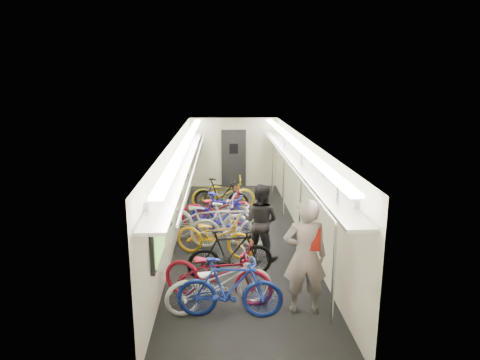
{
  "coord_description": "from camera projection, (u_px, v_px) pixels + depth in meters",
  "views": [
    {
      "loc": [
        -0.42,
        -9.66,
        3.73
      ],
      "look_at": [
        0.05,
        1.1,
        1.15
      ],
      "focal_mm": 32.0,
      "sensor_mm": 36.0,
      "label": 1
    }
  ],
  "objects": [
    {
      "name": "train_car_shell",
      "position": [
        224.0,
        164.0,
        10.56
      ],
      "size": [
        10.0,
        10.0,
        10.0
      ],
      "color": "black",
      "rests_on": "ground"
    },
    {
      "name": "bicycle_0",
      "position": [
        220.0,
        282.0,
        6.97
      ],
      "size": [
        1.92,
        1.13,
        0.95
      ],
      "primitive_type": "imported",
      "rotation": [
        0.0,
        0.0,
        1.86
      ],
      "color": "silver",
      "rests_on": "ground"
    },
    {
      "name": "bicycle_1",
      "position": [
        230.0,
        288.0,
        6.72
      ],
      "size": [
        1.73,
        0.62,
        1.02
      ],
      "primitive_type": "imported",
      "rotation": [
        0.0,
        0.0,
        1.49
      ],
      "color": "navy",
      "rests_on": "ground"
    },
    {
      "name": "bicycle_2",
      "position": [
        217.0,
        272.0,
        7.26
      ],
      "size": [
        2.05,
        1.26,
        1.02
      ],
      "primitive_type": "imported",
      "rotation": [
        0.0,
        0.0,
        1.25
      ],
      "color": "maroon",
      "rests_on": "ground"
    },
    {
      "name": "bicycle_3",
      "position": [
        230.0,
        254.0,
        8.06
      ],
      "size": [
        1.7,
        0.7,
        0.99
      ],
      "primitive_type": "imported",
      "rotation": [
        0.0,
        0.0,
        1.72
      ],
      "color": "black",
      "rests_on": "ground"
    },
    {
      "name": "bicycle_4",
      "position": [
        215.0,
        235.0,
        9.09
      ],
      "size": [
        1.88,
        1.21,
        0.93
      ],
      "primitive_type": "imported",
      "rotation": [
        0.0,
        0.0,
        1.2
      ],
      "color": "orange",
      "rests_on": "ground"
    },
    {
      "name": "bicycle_5",
      "position": [
        230.0,
        226.0,
        9.49
      ],
      "size": [
        1.78,
        0.55,
        1.06
      ],
      "primitive_type": "imported",
      "rotation": [
        0.0,
        0.0,
        1.54
      ],
      "color": "#BCBBBE",
      "rests_on": "ground"
    },
    {
      "name": "bicycle_6",
      "position": [
        208.0,
        218.0,
        9.88
      ],
      "size": [
        2.29,
        1.38,
        1.14
      ],
      "primitive_type": "imported",
      "rotation": [
        0.0,
        0.0,
        1.26
      ],
      "color": "#BCBBC0",
      "rests_on": "ground"
    },
    {
      "name": "bicycle_7",
      "position": [
        224.0,
        216.0,
        10.14
      ],
      "size": [
        1.85,
        1.21,
        1.08
      ],
      "primitive_type": "imported",
      "rotation": [
        0.0,
        0.0,
        1.15
      ],
      "color": "#191997",
      "rests_on": "ground"
    },
    {
      "name": "bicycle_8",
      "position": [
        218.0,
        208.0,
        10.93
      ],
      "size": [
        1.95,
        0.9,
        0.99
      ],
      "primitive_type": "imported",
      "rotation": [
        0.0,
        0.0,
        1.71
      ],
      "color": "maroon",
      "rests_on": "ground"
    },
    {
      "name": "bicycle_9",
      "position": [
        221.0,
        196.0,
        12.06
      ],
      "size": [
        1.69,
        0.93,
        0.98
      ],
      "primitive_type": "imported",
      "rotation": [
        0.0,
        0.0,
        1.26
      ],
      "color": "black",
      "rests_on": "ground"
    },
    {
      "name": "bicycle_10",
      "position": [
        223.0,
        193.0,
        12.33
      ],
      "size": [
        1.84,
        0.65,
        0.96
      ],
      "primitive_type": "imported",
      "rotation": [
        0.0,
        0.0,
        1.56
      ],
      "color": "gold",
      "rests_on": "ground"
    },
    {
      "name": "passenger_near",
      "position": [
        305.0,
        256.0,
        6.8
      ],
      "size": [
        0.73,
        0.5,
        1.92
      ],
      "primitive_type": "imported",
      "rotation": [
        0.0,
        0.0,
        3.08
      ],
      "color": "gray",
      "rests_on": "ground"
    },
    {
      "name": "passenger_mid",
      "position": [
        261.0,
        221.0,
        8.93
      ],
      "size": [
        0.98,
        0.9,
        1.61
      ],
      "primitive_type": "imported",
      "rotation": [
        0.0,
        0.0,
        2.66
      ],
      "color": "black",
      "rests_on": "ground"
    },
    {
      "name": "backpack",
      "position": [
        312.0,
        238.0,
        6.7
      ],
      "size": [
        0.28,
        0.17,
        0.38
      ],
      "primitive_type": "cube",
      "rotation": [
        0.0,
        0.0,
        -0.13
      ],
      "color": "#A71910",
      "rests_on": "passenger_near"
    }
  ]
}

